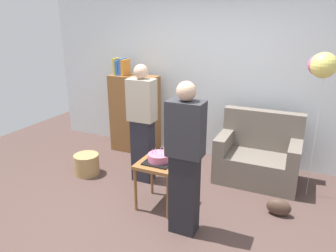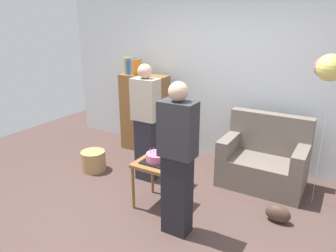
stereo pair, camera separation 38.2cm
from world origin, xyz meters
name	(u,v)px [view 2 (the right image)]	position (x,y,z in m)	size (l,w,h in m)	color
ground_plane	(155,218)	(0.00, 0.00, 0.00)	(8.00, 8.00, 0.00)	#4C3833
wall_back	(226,75)	(0.00, 2.05, 1.35)	(6.00, 0.10, 2.70)	silver
couch	(264,161)	(0.83, 1.45, 0.34)	(1.10, 0.70, 0.96)	#6B6056
bookshelf	(144,112)	(-1.27, 1.66, 0.67)	(0.80, 0.36, 1.57)	brown
side_table	(157,168)	(-0.13, 0.26, 0.49)	(0.48, 0.48, 0.58)	brown
birthday_cake	(157,158)	(-0.13, 0.26, 0.63)	(0.32, 0.32, 0.17)	black
person_blowing_candles	(146,123)	(-0.63, 0.77, 0.83)	(0.36, 0.22, 1.63)	#23232D
person_holding_cake	(177,160)	(0.32, -0.07, 0.83)	(0.36, 0.22, 1.63)	black
wicker_basket	(94,161)	(-1.47, 0.57, 0.15)	(0.36, 0.36, 0.30)	#A88451
handbag	(278,214)	(1.22, 0.65, 0.10)	(0.28, 0.14, 0.20)	#473328
balloon_bunch	(329,68)	(1.45, 1.21, 1.68)	(0.32, 0.30, 1.83)	silver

